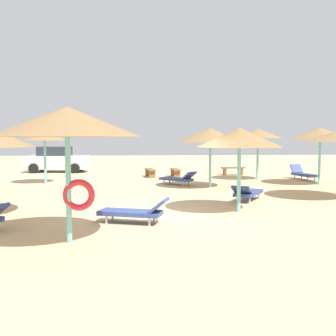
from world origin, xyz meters
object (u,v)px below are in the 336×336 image
at_px(parasol_5, 45,136).
at_px(lounger_0, 135,212).
at_px(parasol_3, 239,138).
at_px(parasol_8, 258,134).
at_px(bench_0, 150,171).
at_px(bench_2, 175,171).
at_px(parasol_4, 320,134).
at_px(lounger_2, 178,179).
at_px(lounger_3, 248,192).
at_px(bench_1, 233,169).
at_px(parasol_0, 67,123).
at_px(parked_car, 57,160).
at_px(parasol_2, 210,135).
at_px(lounger_4, 303,174).

bearing_deg(parasol_5, lounger_0, -64.19).
distance_m(parasol_3, parasol_8, 9.74).
relative_size(parasol_3, parasol_8, 0.94).
relative_size(bench_0, bench_2, 1.01).
distance_m(parasol_4, parasol_8, 3.39).
xyz_separation_m(parasol_4, parasol_5, (-13.56, 1.42, -0.12)).
bearing_deg(lounger_2, lounger_3, -67.75).
distance_m(bench_0, bench_1, 5.29).
bearing_deg(parasol_8, parasol_0, -123.10).
bearing_deg(parasol_5, lounger_2, -9.07).
bearing_deg(parked_car, parasol_3, -59.98).
bearing_deg(lounger_0, bench_0, 86.46).
height_order(parasol_2, parked_car, parasol_2).
relative_size(parasol_0, bench_2, 2.09).
height_order(parasol_8, parked_car, parasol_8).
distance_m(parasol_3, lounger_4, 10.94).
xyz_separation_m(lounger_3, bench_1, (1.90, 9.92, 0.03)).
height_order(parasol_3, lounger_2, parasol_3).
bearing_deg(parasol_3, lounger_2, 99.44).
distance_m(parasol_0, parasol_2, 10.37).
height_order(parasol_5, bench_2, parasol_5).
relative_size(parasol_5, lounger_3, 1.36).
bearing_deg(bench_2, parasol_0, -104.61).
height_order(parasol_4, bench_0, parasol_4).
xyz_separation_m(parasol_2, lounger_2, (-1.37, 1.08, -2.11)).
bearing_deg(lounger_4, bench_2, 164.39).
distance_m(parasol_5, lounger_4, 13.92).
xyz_separation_m(lounger_0, parked_car, (-5.37, 16.22, 0.51)).
xyz_separation_m(lounger_3, bench_0, (-3.30, 8.93, 0.03)).
bearing_deg(parasol_3, bench_1, 77.00).
height_order(parasol_3, bench_2, parasol_3).
bearing_deg(parasol_4, bench_2, 147.94).
bearing_deg(parasol_0, lounger_2, 71.41).
bearing_deg(lounger_3, parasol_8, 70.14).
relative_size(parasol_0, parasol_2, 1.03).
distance_m(lounger_3, bench_0, 9.52).
relative_size(parasol_4, lounger_4, 1.50).
relative_size(parasol_3, bench_0, 1.71).
distance_m(parasol_0, lounger_2, 11.07).
xyz_separation_m(lounger_4, bench_1, (-3.19, 3.03, 0.02)).
relative_size(parasol_2, parasol_3, 1.17).
bearing_deg(parasol_0, parasol_2, 62.29).
height_order(lounger_2, lounger_4, lounger_4).
bearing_deg(parasol_5, lounger_3, -34.92).
xyz_separation_m(bench_0, bench_1, (5.20, 0.99, 0.00)).
height_order(bench_0, bench_1, same).
height_order(lounger_3, bench_1, lounger_3).
xyz_separation_m(parasol_5, bench_2, (6.84, 2.78, -2.05)).
height_order(parasol_4, parked_car, parasol_4).
xyz_separation_m(lounger_4, bench_0, (-8.39, 2.03, 0.02)).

